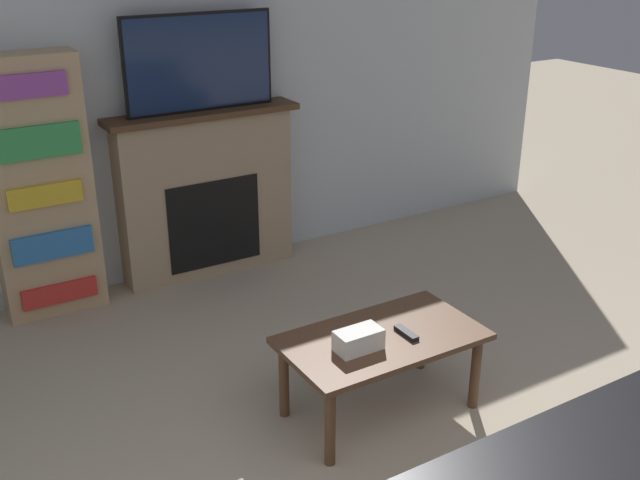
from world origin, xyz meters
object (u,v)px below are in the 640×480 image
Objects in this scene: bookshelf at (40,189)px; coffee_table at (382,346)px; fireplace at (207,192)px; tv at (200,62)px.

coffee_table is at bearing -60.30° from bookshelf.
coffee_table is (0.05, -1.98, -0.20)m from fireplace.
fireplace is 1.33× the size of coffee_table.
fireplace is 0.81× the size of bookshelf.
fireplace is at bearing 91.51° from coffee_table.
tv reaches higher than coffee_table.
bookshelf is at bearing -178.76° from fireplace.
coffee_table is 2.30m from bookshelf.
bookshelf reaches higher than fireplace.
tv is at bearing 0.17° from bookshelf.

